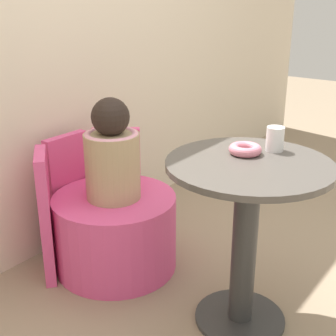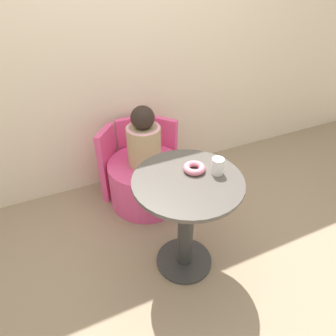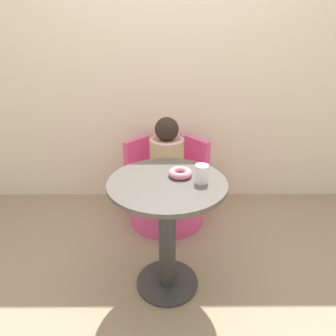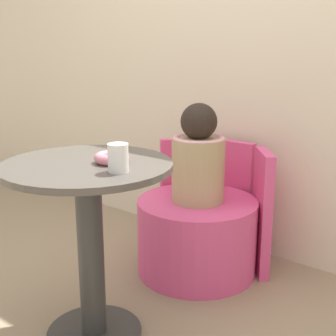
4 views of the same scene
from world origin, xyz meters
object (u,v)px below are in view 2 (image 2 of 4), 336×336
round_table (186,209)px  child_figure (144,140)px  donut (194,168)px  tub_chair (146,182)px  cup (217,166)px

round_table → child_figure: size_ratio=1.47×
child_figure → donut: child_figure is taller
child_figure → tub_chair: bearing=0.0°
round_table → child_figure: child_figure is taller
round_table → tub_chair: round_table is taller
child_figure → cup: size_ratio=4.98×
tub_chair → child_figure: (0.00, 0.00, 0.41)m
round_table → donut: 0.27m
donut → child_figure: bearing=96.3°
tub_chair → child_figure: bearing=0.0°
child_figure → donut: 0.68m
tub_chair → cup: 0.96m
tub_chair → donut: 0.87m
child_figure → cup: child_figure is taller
tub_chair → cup: size_ratio=6.19×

